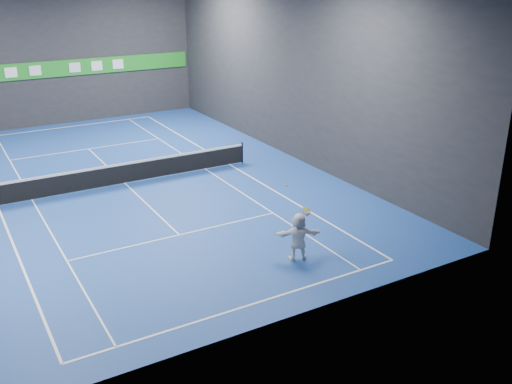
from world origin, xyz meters
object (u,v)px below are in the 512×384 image
player (298,237)px  tennis_ball (287,185)px  tennis_racket (306,212)px  tennis_net (124,173)px

player → tennis_ball: size_ratio=26.58×
player → tennis_racket: size_ratio=3.06×
tennis_ball → tennis_net: (-2.38, 9.99, -2.15)m
tennis_ball → tennis_racket: 1.26m
player → tennis_ball: bearing=-4.6°
tennis_racket → tennis_ball: bearing=167.7°
tennis_net → tennis_racket: tennis_racket is taller
tennis_net → tennis_racket: 10.66m
player → tennis_racket: tennis_racket is taller
tennis_net → tennis_racket: (3.08, -10.15, 1.11)m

